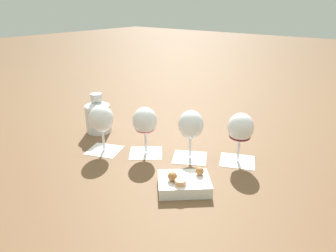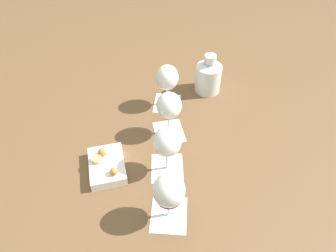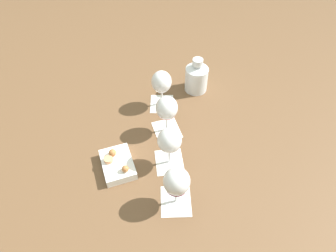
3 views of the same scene
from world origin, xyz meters
name	(u,v)px [view 2 (image 2 of 3)]	position (x,y,z in m)	size (l,w,h in m)	color
ground_plane	(169,149)	(0.00, 0.00, 0.00)	(8.00, 8.00, 0.00)	brown
tasting_card_0	(167,103)	(-0.19, -0.11, 0.00)	(0.13, 0.13, 0.00)	white
tasting_card_1	(169,132)	(-0.07, -0.03, 0.00)	(0.14, 0.14, 0.00)	white
tasting_card_2	(167,168)	(0.07, 0.03, 0.00)	(0.14, 0.13, 0.00)	white
tasting_card_3	(169,215)	(0.20, 0.11, 0.00)	(0.14, 0.13, 0.00)	white
wine_glass_0	(167,79)	(-0.19, -0.11, 0.11)	(0.08, 0.08, 0.16)	white
wine_glass_1	(169,108)	(-0.07, -0.03, 0.11)	(0.08, 0.08, 0.16)	white
wine_glass_2	(167,144)	(0.07, 0.03, 0.11)	(0.08, 0.08, 0.16)	white
wine_glass_3	(169,192)	(0.20, 0.11, 0.11)	(0.08, 0.08, 0.16)	white
ceramic_vase	(208,76)	(-0.33, -0.01, 0.07)	(0.10, 0.10, 0.15)	silver
snack_dish	(107,166)	(0.16, -0.12, 0.02)	(0.17, 0.17, 0.06)	white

